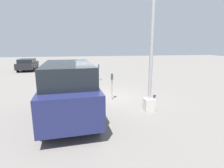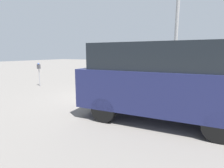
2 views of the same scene
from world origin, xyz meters
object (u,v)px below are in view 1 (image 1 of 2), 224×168
lamp_post (151,69)px  car_distant (28,64)px  parked_van (69,89)px  parking_meter_far (99,68)px  parking_meter_near (112,80)px

lamp_post → car_distant: bearing=-149.8°
parked_van → lamp_post: bearing=88.7°
parking_meter_far → car_distant: 10.79m
parking_meter_near → parked_van: 2.96m
parking_meter_near → parked_van: (2.04, -2.14, 0.12)m
parking_meter_far → car_distant: parking_meter_far is taller
lamp_post → parked_van: bearing=-88.3°
parking_meter_near → lamp_post: size_ratio=0.24×
parking_meter_near → parking_meter_far: 5.44m
parking_meter_far → parked_van: bearing=-12.2°
lamp_post → parked_van: 3.52m
lamp_post → parking_meter_near: bearing=-146.0°
parking_meter_near → car_distant: 15.21m
parking_meter_near → lamp_post: lamp_post is taller
parked_van → car_distant: bearing=-163.6°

